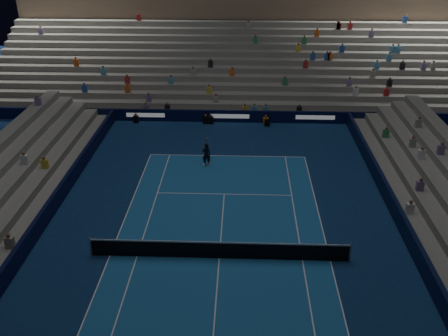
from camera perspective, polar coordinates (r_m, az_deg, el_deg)
The scene contains 9 objects.
ground at distance 24.92m, azimuth -0.55°, elevation -10.37°, with size 90.00×90.00×0.00m, color navy.
court_surface at distance 24.92m, azimuth -0.55°, elevation -10.36°, with size 10.97×23.77×0.01m, color #1B5897.
sponsor_barrier_far at distance 41.02m, azimuth 0.69°, elevation 6.00°, with size 44.00×0.25×1.00m, color black.
sponsor_barrier_east at distance 26.09m, azimuth 21.55°, elevation -9.29°, with size 0.25×37.00×1.00m, color black.
sponsor_barrier_west at distance 26.83m, azimuth -21.96°, elevation -8.29°, with size 0.25×37.00×1.00m, color black.
grandstand_main at distance 49.15m, azimuth 1.03°, elevation 13.04°, with size 44.00×15.20×11.20m.
tennis_net at distance 24.62m, azimuth -0.55°, elevation -9.44°, with size 12.90×0.10×1.10m.
tennis_player at distance 33.46m, azimuth -2.04°, elevation 1.57°, with size 0.59×0.39×1.62m, color black.
broadcast_camera at distance 40.48m, azimuth 5.00°, elevation 5.30°, with size 0.43×0.87×0.56m.
Camera 1 is at (1.01, -19.84, 15.05)m, focal length 39.61 mm.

